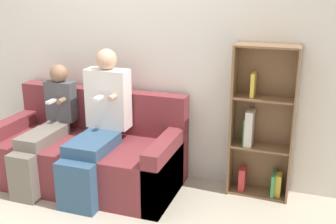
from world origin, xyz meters
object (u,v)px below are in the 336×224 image
at_px(bookshelf, 261,127).
at_px(couch, 89,154).
at_px(adult_seated, 98,122).
at_px(child_seated, 46,128).

bearing_deg(bookshelf, couch, -167.95).
xyz_separation_m(couch, bookshelf, (1.61, 0.34, 0.36)).
bearing_deg(adult_seated, bookshelf, 16.70).
xyz_separation_m(couch, adult_seated, (0.18, -0.09, 0.38)).
bearing_deg(couch, bookshelf, 12.05).
height_order(couch, bookshelf, bookshelf).
height_order(adult_seated, child_seated, adult_seated).
bearing_deg(couch, adult_seated, -26.20).
relative_size(couch, child_seated, 1.59).
height_order(adult_seated, bookshelf, bookshelf).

